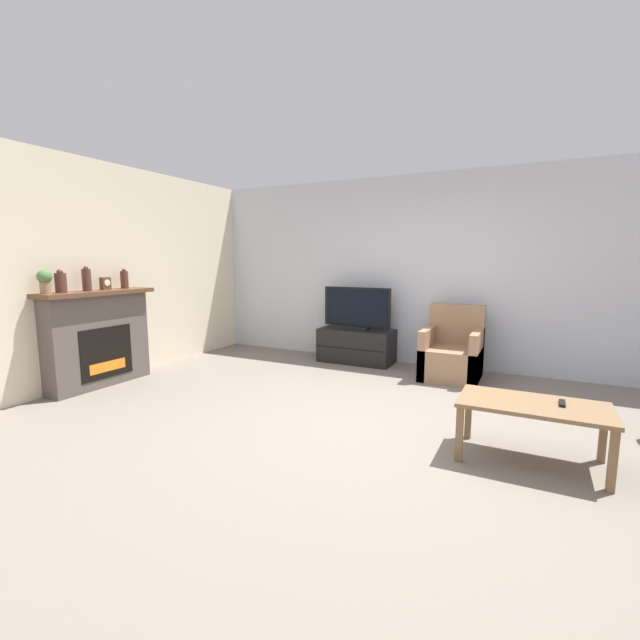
{
  "coord_description": "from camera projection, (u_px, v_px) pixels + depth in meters",
  "views": [
    {
      "loc": [
        1.26,
        -3.53,
        1.51
      ],
      "look_at": [
        -0.85,
        0.64,
        0.85
      ],
      "focal_mm": 24.0,
      "sensor_mm": 36.0,
      "label": 1
    }
  ],
  "objects": [
    {
      "name": "coffee_table",
      "position": [
        533.0,
        411.0,
        3.18
      ],
      "size": [
        1.04,
        0.55,
        0.46
      ],
      "color": "brown",
      "rests_on": "ground"
    },
    {
      "name": "mantel_vase_right",
      "position": [
        124.0,
        279.0,
        5.36
      ],
      "size": [
        0.09,
        0.09,
        0.25
      ],
      "color": "#512D23",
      "rests_on": "fireplace"
    },
    {
      "name": "armchair",
      "position": [
        452.0,
        355.0,
        5.49
      ],
      "size": [
        0.7,
        0.76,
        0.93
      ],
      "color": "#937051",
      "rests_on": "ground"
    },
    {
      "name": "ground_plane",
      "position": [
        372.0,
        427.0,
        3.9
      ],
      "size": [
        24.0,
        24.0,
        0.0
      ],
      "primitive_type": "plane",
      "color": "slate"
    },
    {
      "name": "remote",
      "position": [
        562.0,
        403.0,
        3.13
      ],
      "size": [
        0.04,
        0.15,
        0.02
      ],
      "rotation": [
        0.0,
        0.0,
        -0.02
      ],
      "color": "black",
      "rests_on": "coffee_table"
    },
    {
      "name": "wall_left",
      "position": [
        103.0,
        273.0,
        5.3
      ],
      "size": [
        0.06,
        12.0,
        2.7
      ],
      "color": "beige",
      "rests_on": "ground"
    },
    {
      "name": "potted_plant",
      "position": [
        45.0,
        280.0,
        4.5
      ],
      "size": [
        0.15,
        0.15,
        0.26
      ],
      "color": "#936B4C",
      "rests_on": "fireplace"
    },
    {
      "name": "mantel_vase_centre_left",
      "position": [
        87.0,
        279.0,
        4.91
      ],
      "size": [
        0.1,
        0.1,
        0.29
      ],
      "color": "#512D23",
      "rests_on": "fireplace"
    },
    {
      "name": "wall_back",
      "position": [
        437.0,
        271.0,
        5.98
      ],
      "size": [
        12.0,
        0.06,
        2.7
      ],
      "color": "silver",
      "rests_on": "ground"
    },
    {
      "name": "tv_stand",
      "position": [
        356.0,
        346.0,
        6.33
      ],
      "size": [
        1.09,
        0.52,
        0.5
      ],
      "color": "black",
      "rests_on": "ground"
    },
    {
      "name": "mantel_clock",
      "position": [
        105.0,
        284.0,
        5.13
      ],
      "size": [
        0.08,
        0.11,
        0.15
      ],
      "color": "brown",
      "rests_on": "fireplace"
    },
    {
      "name": "tv",
      "position": [
        357.0,
        310.0,
        6.25
      ],
      "size": [
        1.03,
        0.18,
        0.62
      ],
      "color": "black",
      "rests_on": "tv_stand"
    },
    {
      "name": "mantel_vase_left",
      "position": [
        61.0,
        282.0,
        4.65
      ],
      "size": [
        0.12,
        0.12,
        0.26
      ],
      "color": "#512D23",
      "rests_on": "fireplace"
    },
    {
      "name": "fireplace",
      "position": [
        98.0,
        338.0,
        5.11
      ],
      "size": [
        0.4,
        1.35,
        1.15
      ],
      "color": "#564C47",
      "rests_on": "ground"
    }
  ]
}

